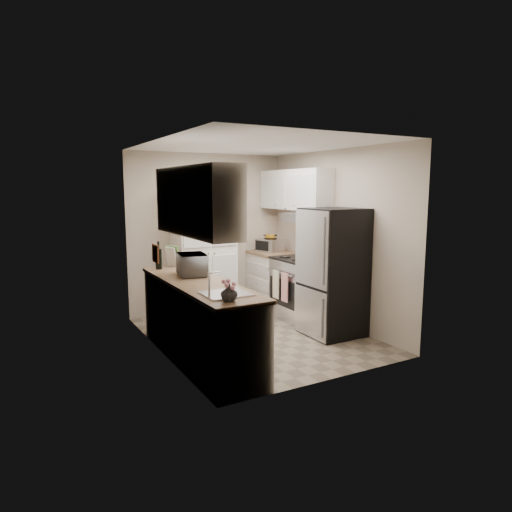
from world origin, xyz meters
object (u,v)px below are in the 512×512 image
Objects in this scene: refrigerator at (333,272)px; wine_bottle at (159,257)px; toaster_oven at (270,245)px; microwave at (192,265)px; electric_range at (301,288)px; pantry_cabinet at (204,251)px.

wine_bottle is at bearing 155.02° from refrigerator.
toaster_oven is at bearing 89.70° from refrigerator.
electric_range is at bearing -67.53° from microwave.
toaster_oven is (1.86, 1.28, -0.02)m from microwave.
microwave is (-0.71, -1.35, 0.05)m from pantry_cabinet.
refrigerator is at bearing -92.48° from electric_range.
refrigerator is (1.14, -1.73, -0.15)m from pantry_cabinet.
microwave is (-1.85, 0.37, 0.20)m from refrigerator.
toaster_oven reaches higher than electric_range.
refrigerator is 1.67m from toaster_oven.
electric_range is at bearing -4.58° from wine_bottle.
wine_bottle is 2.20m from toaster_oven.
microwave is 0.64m from wine_bottle.
pantry_cabinet is 1.77× the size of electric_range.
pantry_cabinet is 2.07m from refrigerator.
microwave is at bearing -68.87° from wine_bottle.
electric_range is at bearing 87.52° from refrigerator.
microwave is at bearing -117.72° from pantry_cabinet.
refrigerator reaches higher than electric_range.
wine_bottle reaches higher than electric_range.
wine_bottle reaches higher than toaster_oven.
pantry_cabinet is at bearing 123.46° from refrigerator.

